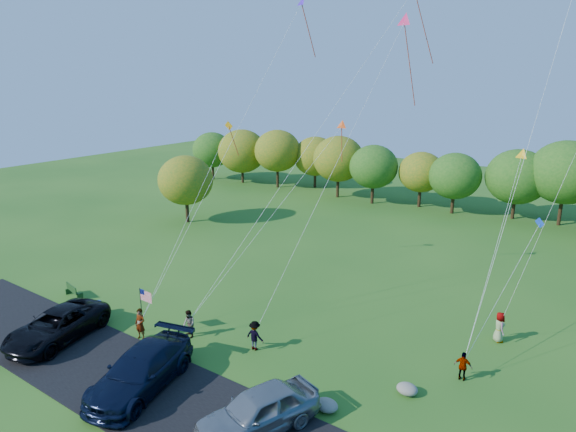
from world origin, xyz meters
name	(u,v)px	position (x,y,z in m)	size (l,w,h in m)	color
ground	(233,367)	(0.00, 0.00, 0.00)	(140.00, 140.00, 0.00)	#245719
asphalt_lane	(175,405)	(0.00, -4.00, 0.03)	(44.00, 6.00, 0.06)	black
treeline	(478,177)	(2.02, 36.00, 4.65)	(75.19, 27.52, 8.22)	#322112
minivan_dark	(57,326)	(-10.09, -3.70, 0.94)	(2.90, 6.30, 1.75)	black
minivan_navy	(141,371)	(-2.33, -4.02, 1.02)	(2.68, 6.60, 1.92)	black
minivan_silver	(258,411)	(4.23, -3.11, 1.01)	(2.24, 5.58, 1.90)	gray
flyer_a	(140,324)	(-6.33, -0.80, 0.94)	(0.68, 0.45, 1.88)	#4C4C59
flyer_b	(189,324)	(-4.20, 0.97, 0.83)	(0.81, 0.63, 1.66)	#4C4C59
flyer_c	(255,336)	(-0.18, 2.11, 0.85)	(1.10, 0.63, 1.70)	#4C4C59
flyer_d	(463,366)	(10.19, 5.84, 0.76)	(0.90, 0.37, 1.53)	#4C4C59
flyer_e	(499,327)	(10.67, 10.92, 0.90)	(0.88, 0.57, 1.80)	#4C4C59
park_bench	(73,290)	(-14.89, 0.30, 0.48)	(1.62, 0.55, 0.90)	#173B15
trash_barrel	(97,308)	(-11.20, -0.32, 0.42)	(0.56, 0.56, 0.84)	#0B21A8
flag_assembly	(144,300)	(-6.65, -0.16, 2.12)	(1.03, 0.67, 2.79)	black
boulder_near	(327,405)	(5.89, -0.21, 0.28)	(1.11, 0.87, 0.55)	gray
boulder_far	(407,389)	(8.40, 3.10, 0.27)	(1.04, 0.87, 0.54)	gray
kites_aloft	(423,43)	(3.64, 14.34, 16.74)	(23.37, 7.67, 17.23)	#D81858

